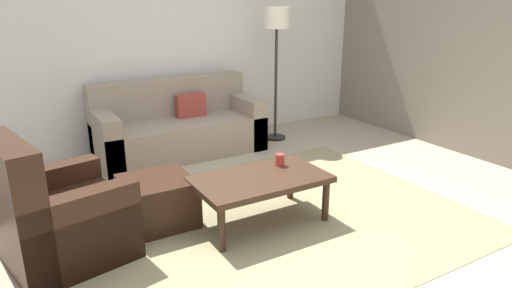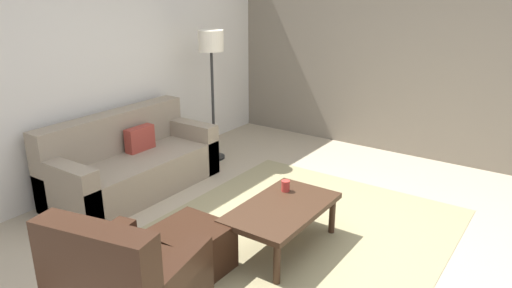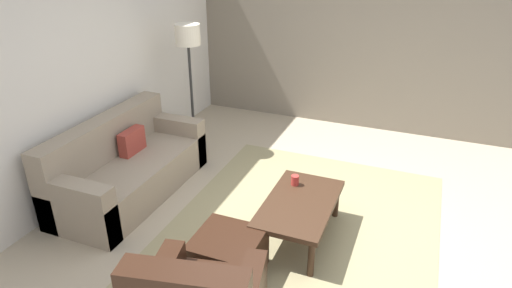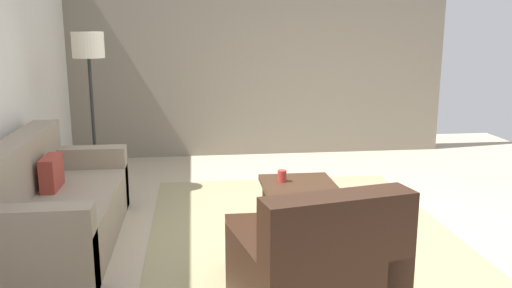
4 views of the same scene
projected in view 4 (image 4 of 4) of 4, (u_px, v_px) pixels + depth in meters
The scene contains 8 objects.
ground_plane at pixel (301, 232), 4.69m from camera, with size 8.00×8.00×0.00m, color tan.
stone_feature_panel at pixel (259, 53), 7.30m from camera, with size 0.12×5.20×2.80m, color slate.
area_rug at pixel (301, 232), 4.69m from camera, with size 3.33×2.62×0.01m, color #928760.
couch_main at pixel (48, 210), 4.38m from camera, with size 1.96×0.87×0.88m.
ottoman at pixel (267, 253), 3.79m from camera, with size 0.56×0.56×0.40m, color black.
coffee_table at pixel (304, 196), 4.52m from camera, with size 1.10×0.64×0.41m.
cup at pixel (282, 176), 4.76m from camera, with size 0.08×0.08×0.10m, color #B2332D.
lamp_standing at pixel (89, 62), 5.44m from camera, with size 0.32×0.32×1.71m.
Camera 4 is at (-4.34, 0.91, 1.77)m, focal length 37.58 mm.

